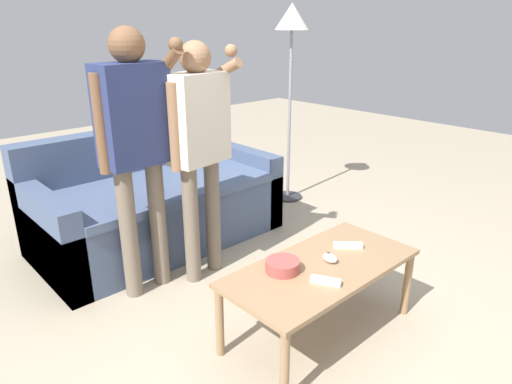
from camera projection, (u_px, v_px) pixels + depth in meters
name	position (u px, v px, depth m)	size (l,w,h in m)	color
ground_plane	(289.00, 333.00, 2.54)	(12.00, 12.00, 0.00)	tan
couch	(155.00, 204.00, 3.56)	(1.80, 0.95, 0.84)	#475675
coffee_table	(321.00, 274.00, 2.43)	(1.09, 0.52, 0.42)	#997551
snack_bowl	(283.00, 266.00, 2.34)	(0.18, 0.18, 0.06)	#B24C47
game_remote_nunchuk	(330.00, 258.00, 2.44)	(0.06, 0.09, 0.05)	white
floor_lamp	(292.00, 36.00, 3.99)	(0.30, 0.30, 1.78)	#2D2D33
player_center	(199.00, 136.00, 2.82)	(0.47, 0.29, 1.53)	#756656
player_left	(135.00, 135.00, 2.64)	(0.49, 0.32, 1.61)	#756656
game_remote_wand_near	(348.00, 245.00, 2.59)	(0.14, 0.14, 0.03)	white
game_remote_wand_far	(326.00, 281.00, 2.24)	(0.10, 0.15, 0.03)	white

